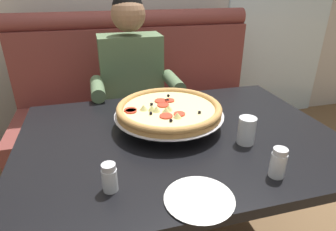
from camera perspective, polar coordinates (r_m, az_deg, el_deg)
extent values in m
cube|color=brown|center=(2.19, -4.38, -4.79)|extent=(1.83, 0.60, 0.46)
cube|color=brown|center=(2.37, -6.59, 9.47)|extent=(1.83, 0.18, 0.65)
cylinder|color=brown|center=(2.29, -7.07, 18.51)|extent=(1.83, 0.14, 0.14)
cube|color=black|center=(1.25, 2.28, -4.58)|extent=(1.36, 0.98, 0.04)
cylinder|color=black|center=(1.78, -21.73, -10.36)|extent=(0.06, 0.06, 0.68)
cylinder|color=black|center=(1.99, 15.44, -5.32)|extent=(0.06, 0.06, 0.68)
cube|color=#2D3342|center=(1.81, -5.98, -0.63)|extent=(0.34, 0.40, 0.15)
cylinder|color=#2D3342|center=(1.75, -7.43, -13.51)|extent=(0.11, 0.11, 0.46)
cylinder|color=#2D3342|center=(1.78, -0.90, -12.57)|extent=(0.11, 0.11, 0.46)
cube|color=#56704C|center=(1.94, -7.35, 7.58)|extent=(0.40, 0.22, 0.56)
cylinder|color=#56704C|center=(1.71, -13.96, 5.30)|extent=(0.08, 0.28, 0.08)
cylinder|color=#56704C|center=(1.77, 1.07, 6.77)|extent=(0.08, 0.28, 0.08)
sphere|color=#997051|center=(1.84, -7.99, 19.49)|extent=(0.21, 0.21, 0.21)
sphere|color=black|center=(1.85, -8.10, 20.60)|extent=(0.19, 0.19, 0.19)
cylinder|color=silver|center=(1.19, 1.86, -3.62)|extent=(0.01, 0.01, 0.06)
cylinder|color=silver|center=(1.33, -5.15, -0.33)|extent=(0.01, 0.01, 0.06)
cylinder|color=silver|center=(1.38, 3.97, 0.71)|extent=(0.01, 0.01, 0.06)
torus|color=silver|center=(1.28, 0.22, 0.01)|extent=(0.27, 0.27, 0.01)
cylinder|color=silver|center=(1.28, 0.22, 0.34)|extent=(0.49, 0.49, 0.00)
cylinder|color=tan|center=(1.28, 0.22, 0.78)|extent=(0.47, 0.47, 0.02)
torus|color=tan|center=(1.27, 0.22, 1.56)|extent=(0.47, 0.47, 0.03)
cylinder|color=beige|center=(1.27, 0.22, 1.36)|extent=(0.41, 0.41, 0.01)
cylinder|color=red|center=(1.18, -0.35, -0.15)|extent=(0.06, 0.06, 0.01)
cylinder|color=red|center=(1.34, -1.51, 2.96)|extent=(0.06, 0.06, 0.01)
cylinder|color=red|center=(1.34, 0.28, 3.04)|extent=(0.05, 0.05, 0.01)
cylinder|color=red|center=(1.20, 2.26, 0.32)|extent=(0.05, 0.05, 0.01)
cylinder|color=red|center=(1.29, -0.97, 2.13)|extent=(0.05, 0.05, 0.01)
cylinder|color=red|center=(1.24, -7.42, 0.88)|extent=(0.05, 0.05, 0.01)
cylinder|color=red|center=(1.25, -7.55, 1.12)|extent=(0.05, 0.05, 0.01)
sphere|color=black|center=(1.14, 0.59, -0.98)|extent=(0.01, 0.01, 0.01)
sphere|color=black|center=(1.34, -0.05, 3.12)|extent=(0.01, 0.01, 0.01)
sphere|color=black|center=(1.20, -3.46, 0.46)|extent=(0.01, 0.01, 0.01)
sphere|color=black|center=(1.29, -3.33, 2.30)|extent=(0.01, 0.01, 0.01)
sphere|color=black|center=(1.39, 0.06, 4.04)|extent=(0.01, 0.01, 0.01)
sphere|color=black|center=(1.22, 6.32, 0.67)|extent=(0.01, 0.01, 0.01)
cone|color=#CCC675|center=(1.24, 0.13, 1.55)|extent=(0.04, 0.04, 0.02)
cone|color=#CCC675|center=(1.25, -4.94, 1.62)|extent=(0.04, 0.04, 0.02)
cone|color=#CCC675|center=(1.23, -2.35, 1.34)|extent=(0.04, 0.04, 0.02)
cone|color=#CCC675|center=(1.24, -3.24, 1.52)|extent=(0.04, 0.04, 0.02)
cone|color=#CCC675|center=(1.22, -0.39, 1.16)|extent=(0.04, 0.04, 0.02)
cone|color=#CCC675|center=(1.17, 1.89, 0.08)|extent=(0.04, 0.04, 0.02)
cylinder|color=white|center=(1.04, 21.17, -9.26)|extent=(0.05, 0.05, 0.09)
cylinder|color=#4C6633|center=(1.05, 21.05, -9.89)|extent=(0.04, 0.04, 0.06)
cylinder|color=silver|center=(1.01, 21.64, -6.74)|extent=(0.05, 0.05, 0.02)
cylinder|color=white|center=(0.93, -11.59, -12.55)|extent=(0.05, 0.05, 0.08)
cylinder|color=#A82D19|center=(0.94, -11.51, -13.27)|extent=(0.04, 0.04, 0.05)
cylinder|color=silver|center=(0.90, -11.86, -10.10)|extent=(0.04, 0.04, 0.02)
cylinder|color=white|center=(0.91, 6.28, -16.31)|extent=(0.15, 0.15, 0.01)
cone|color=white|center=(0.90, 6.31, -15.88)|extent=(0.22, 0.22, 0.01)
cylinder|color=silver|center=(1.19, 15.49, -2.93)|extent=(0.07, 0.07, 0.11)
cylinder|color=gold|center=(1.20, 15.39, -3.68)|extent=(0.06, 0.06, 0.08)
cylinder|color=black|center=(3.94, 15.23, 8.14)|extent=(0.02, 0.02, 0.44)
cylinder|color=black|center=(3.85, 11.60, 8.12)|extent=(0.02, 0.02, 0.44)
cylinder|color=black|center=(3.71, 16.66, 6.93)|extent=(0.02, 0.02, 0.44)
cylinder|color=black|center=(3.62, 12.85, 6.89)|extent=(0.02, 0.02, 0.44)
cylinder|color=black|center=(3.72, 14.46, 10.88)|extent=(0.40, 0.40, 0.02)
cube|color=black|center=(3.53, 15.73, 13.38)|extent=(0.32, 0.07, 0.42)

